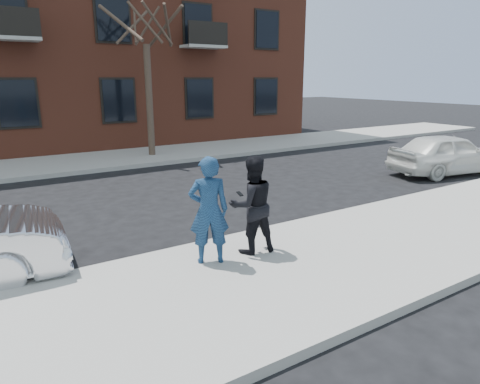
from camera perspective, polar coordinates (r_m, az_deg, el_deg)
ground at (r=6.26m, az=-13.46°, el=-15.46°), size 100.00×100.00×0.00m
near_sidewalk at (r=6.01m, az=-12.68°, el=-15.93°), size 50.00×3.50×0.15m
near_curb at (r=7.56m, az=-17.47°, el=-9.58°), size 50.00×0.10×0.15m
far_sidewalk at (r=16.78m, az=-26.41°, el=2.94°), size 50.00×3.50×0.15m
far_curb at (r=15.02m, az=-25.59°, el=1.78°), size 50.00×0.10×0.15m
apartment_building at (r=23.64m, az=-25.19°, el=21.03°), size 24.30×10.30×12.30m
street_tree at (r=17.45m, az=-12.62°, el=22.56°), size 3.60×3.60×6.80m
white_car at (r=15.80m, az=25.95°, el=4.59°), size 4.27×2.42×1.37m
man_hoodie at (r=6.96m, az=-4.18°, el=-2.46°), size 0.77×0.65×1.79m
man_peacoat at (r=7.37m, az=1.60°, el=-1.74°), size 0.92×0.77×1.71m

